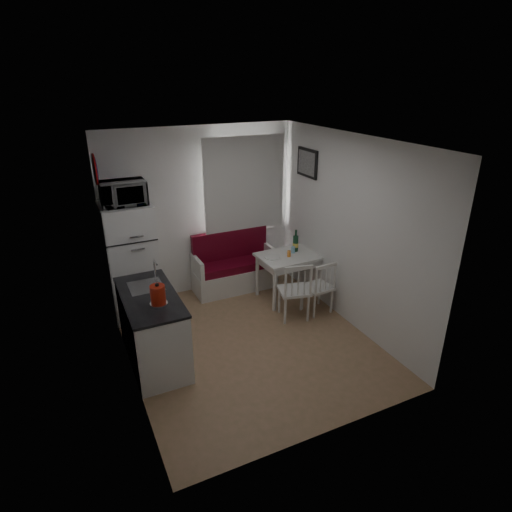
{
  "coord_description": "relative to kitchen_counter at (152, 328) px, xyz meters",
  "views": [
    {
      "loc": [
        -1.96,
        -4.35,
        3.27
      ],
      "look_at": [
        0.35,
        0.5,
        0.98
      ],
      "focal_mm": 30.0,
      "sensor_mm": 36.0,
      "label": 1
    }
  ],
  "objects": [
    {
      "name": "floor",
      "position": [
        1.2,
        -0.16,
        -0.46
      ],
      "size": [
        3.0,
        3.5,
        0.02
      ],
      "primitive_type": "cube",
      "color": "#95784F",
      "rests_on": "ground"
    },
    {
      "name": "ceiling",
      "position": [
        1.2,
        -0.16,
        2.14
      ],
      "size": [
        3.0,
        3.5,
        0.02
      ],
      "primitive_type": "cube",
      "color": "white",
      "rests_on": "wall_back"
    },
    {
      "name": "wall_back",
      "position": [
        1.2,
        1.59,
        0.84
      ],
      "size": [
        3.0,
        0.02,
        2.6
      ],
      "primitive_type": "cube",
      "color": "white",
      "rests_on": "floor"
    },
    {
      "name": "wall_front",
      "position": [
        1.2,
        -1.91,
        0.84
      ],
      "size": [
        3.0,
        0.02,
        2.6
      ],
      "primitive_type": "cube",
      "color": "white",
      "rests_on": "floor"
    },
    {
      "name": "wall_left",
      "position": [
        -0.3,
        -0.16,
        0.84
      ],
      "size": [
        0.02,
        3.5,
        2.6
      ],
      "primitive_type": "cube",
      "color": "white",
      "rests_on": "floor"
    },
    {
      "name": "wall_right",
      "position": [
        2.7,
        -0.16,
        0.84
      ],
      "size": [
        0.02,
        3.5,
        2.6
      ],
      "primitive_type": "cube",
      "color": "white",
      "rests_on": "floor"
    },
    {
      "name": "window",
      "position": [
        1.9,
        1.56,
        1.17
      ],
      "size": [
        1.22,
        0.06,
        1.47
      ],
      "primitive_type": "cube",
      "color": "white",
      "rests_on": "wall_back"
    },
    {
      "name": "curtain",
      "position": [
        1.9,
        1.49,
        1.22
      ],
      "size": [
        1.35,
        0.02,
        1.5
      ],
      "primitive_type": "cube",
      "color": "silver",
      "rests_on": "wall_back"
    },
    {
      "name": "kitchen_counter",
      "position": [
        0.0,
        0.0,
        0.0
      ],
      "size": [
        0.62,
        1.32,
        1.16
      ],
      "color": "white",
      "rests_on": "floor"
    },
    {
      "name": "wall_sign",
      "position": [
        -0.27,
        1.29,
        1.69
      ],
      "size": [
        0.03,
        0.4,
        0.4
      ],
      "primitive_type": "cylinder",
      "rotation": [
        0.0,
        1.57,
        0.0
      ],
      "color": "#192798",
      "rests_on": "wall_left"
    },
    {
      "name": "picture_frame",
      "position": [
        2.67,
        0.94,
        1.59
      ],
      "size": [
        0.04,
        0.52,
        0.42
      ],
      "primitive_type": "cube",
      "color": "black",
      "rests_on": "wall_right"
    },
    {
      "name": "bench",
      "position": [
        1.63,
        1.36,
        -0.14
      ],
      "size": [
        1.34,
        0.51,
        0.96
      ],
      "color": "white",
      "rests_on": "floor"
    },
    {
      "name": "dining_table",
      "position": [
        2.3,
        0.71,
        0.18
      ],
      "size": [
        0.98,
        0.7,
        0.72
      ],
      "rotation": [
        0.0,
        0.0,
        0.03
      ],
      "color": "white",
      "rests_on": "floor"
    },
    {
      "name": "chair_left",
      "position": [
        2.05,
        0.05,
        0.09
      ],
      "size": [
        0.5,
        0.49,
        0.48
      ],
      "rotation": [
        0.0,
        0.0,
        -0.23
      ],
      "color": "white",
      "rests_on": "floor"
    },
    {
      "name": "chair_right",
      "position": [
        2.45,
        0.06,
        0.05
      ],
      "size": [
        0.41,
        0.4,
        0.44
      ],
      "rotation": [
        0.0,
        0.0,
        0.08
      ],
      "color": "white",
      "rests_on": "floor"
    },
    {
      "name": "fridge",
      "position": [
        0.02,
        1.24,
        0.38
      ],
      "size": [
        0.67,
        0.67,
        1.67
      ],
      "primitive_type": "cube",
      "color": "white",
      "rests_on": "floor"
    },
    {
      "name": "microwave",
      "position": [
        0.02,
        1.19,
        1.37
      ],
      "size": [
        0.58,
        0.39,
        0.32
      ],
      "primitive_type": "imported",
      "color": "white",
      "rests_on": "fridge"
    },
    {
      "name": "kettle",
      "position": [
        0.05,
        -0.29,
        0.58
      ],
      "size": [
        0.2,
        0.2,
        0.27
      ],
      "primitive_type": "cylinder",
      "color": "#AB1E0D",
      "rests_on": "kitchen_counter"
    },
    {
      "name": "wine_bottle",
      "position": [
        2.45,
        0.81,
        0.44
      ],
      "size": [
        0.09,
        0.09,
        0.35
      ],
      "primitive_type": null,
      "color": "#154227",
      "rests_on": "dining_table"
    },
    {
      "name": "drinking_glass_orange",
      "position": [
        2.25,
        0.66,
        0.31
      ],
      "size": [
        0.06,
        0.06,
        0.09
      ],
      "primitive_type": "cylinder",
      "color": "orange",
      "rests_on": "dining_table"
    },
    {
      "name": "drinking_glass_blue",
      "position": [
        2.38,
        0.76,
        0.31
      ],
      "size": [
        0.06,
        0.06,
        0.1
      ],
      "primitive_type": "cylinder",
      "color": "#7AB4CF",
      "rests_on": "dining_table"
    },
    {
      "name": "plate",
      "position": [
        2.0,
        0.73,
        0.27
      ],
      "size": [
        0.24,
        0.24,
        0.02
      ],
      "primitive_type": "cylinder",
      "color": "white",
      "rests_on": "dining_table"
    }
  ]
}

